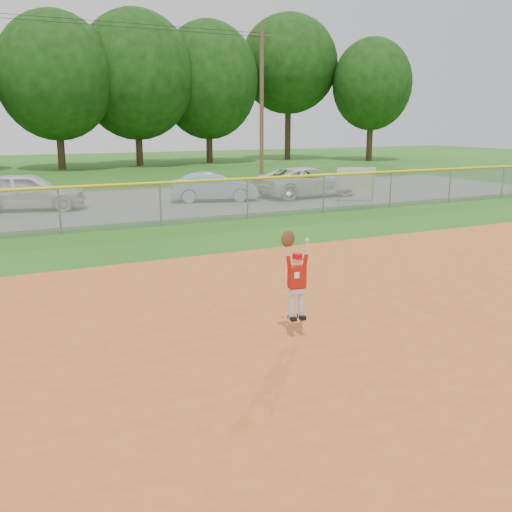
{
  "coord_description": "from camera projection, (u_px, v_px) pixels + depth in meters",
  "views": [
    {
      "loc": [
        -5.71,
        -8.96,
        3.51
      ],
      "look_at": [
        -1.15,
        0.25,
        1.1
      ],
      "focal_mm": 40.0,
      "sensor_mm": 36.0,
      "label": 1
    }
  ],
  "objects": [
    {
      "name": "car_white_a",
      "position": [
        28.0,
        191.0,
        23.06
      ],
      "size": [
        4.79,
        2.95,
        1.52
      ],
      "primitive_type": "imported",
      "rotation": [
        0.0,
        0.0,
        1.3
      ],
      "color": "silver",
      "rests_on": "parking_strip"
    },
    {
      "name": "ground",
      "position": [
        314.0,
        308.0,
        11.09
      ],
      "size": [
        120.0,
        120.0,
        0.0
      ],
      "primitive_type": "plane",
      "color": "#225814",
      "rests_on": "ground"
    },
    {
      "name": "outfield_fence",
      "position": [
        160.0,
        201.0,
        19.61
      ],
      "size": [
        40.06,
        0.1,
        1.55
      ],
      "color": "gray",
      "rests_on": "ground"
    },
    {
      "name": "power_lines",
      "position": [
        108.0,
        99.0,
        29.64
      ],
      "size": [
        19.4,
        0.24,
        9.0
      ],
      "color": "#4C3823",
      "rests_on": "ground"
    },
    {
      "name": "tree_line",
      "position": [
        59.0,
        68.0,
        42.84
      ],
      "size": [
        62.37,
        13.0,
        14.43
      ],
      "color": "#422D1C",
      "rests_on": "ground"
    },
    {
      "name": "parking_strip",
      "position": [
        121.0,
        204.0,
        25.04
      ],
      "size": [
        44.0,
        10.0,
        0.03
      ],
      "primitive_type": "cube",
      "color": "slate",
      "rests_on": "ground"
    },
    {
      "name": "sponsor_sign",
      "position": [
        356.0,
        179.0,
        25.38
      ],
      "size": [
        1.67,
        0.66,
        1.57
      ],
      "color": "gray",
      "rests_on": "ground"
    },
    {
      "name": "ballplayer",
      "position": [
        296.0,
        275.0,
        9.24
      ],
      "size": [
        0.5,
        0.23,
        2.11
      ],
      "color": "silver",
      "rests_on": "ground"
    },
    {
      "name": "car_blue",
      "position": [
        214.0,
        187.0,
        25.76
      ],
      "size": [
        4.1,
        2.37,
        1.28
      ],
      "primitive_type": "imported",
      "rotation": [
        0.0,
        0.0,
        1.29
      ],
      "color": "#7EA7BC",
      "rests_on": "parking_strip"
    },
    {
      "name": "car_white_b",
      "position": [
        307.0,
        182.0,
        27.38
      ],
      "size": [
        5.26,
        2.78,
        1.41
      ],
      "primitive_type": "imported",
      "rotation": [
        0.0,
        0.0,
        1.66
      ],
      "color": "silver",
      "rests_on": "parking_strip"
    },
    {
      "name": "clay_infield",
      "position": [
        422.0,
        364.0,
        8.46
      ],
      "size": [
        24.0,
        16.0,
        0.04
      ],
      "primitive_type": "cube",
      "color": "#AF531F",
      "rests_on": "ground"
    }
  ]
}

